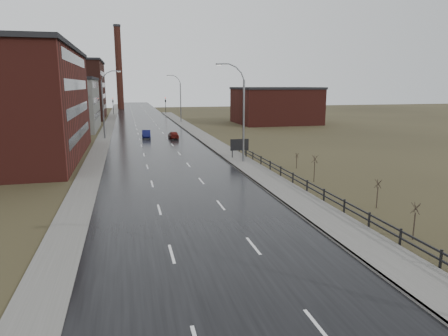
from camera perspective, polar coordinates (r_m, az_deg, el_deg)
road at (r=68.85m, az=-10.06°, el=4.13°), size 14.00×300.00×0.06m
sidewalk_right at (r=45.89m, az=2.88°, el=0.61°), size 3.20×180.00×0.18m
curb_right at (r=45.49m, az=1.04°, el=0.52°), size 0.16×180.00×0.18m
sidewalk_left at (r=68.82m, az=-16.90°, el=3.83°), size 2.40×260.00×0.12m
warehouse_mid at (r=87.29m, az=-23.01°, el=8.41°), size 16.32×20.40×10.50m
warehouse_far at (r=117.63m, az=-23.27°, el=10.24°), size 26.52×24.48×15.50m
building_right at (r=96.67m, az=7.34°, el=8.88°), size 18.36×16.32×8.50m
smokestack at (r=158.28m, az=-14.78°, el=13.75°), size 2.70×2.70×30.70m
streetlight_right_mid at (r=46.06m, az=2.47°, el=7.87°), size 3.36×0.28×11.35m
streetlight_left at (r=70.28m, az=-16.69°, el=8.73°), size 3.36×0.28×11.35m
streetlight_right_far at (r=99.02m, az=-6.40°, el=9.88°), size 3.36×0.28×11.35m
guardrail at (r=31.32m, az=14.69°, el=-3.88°), size 0.10×53.05×1.10m
shrub_c at (r=26.04m, az=25.58°, el=-6.75°), size 0.54×0.56×2.25m
shrub_d at (r=31.49m, az=21.08°, el=-3.36°), size 0.52×0.55×2.19m
shrub_e at (r=38.32m, az=12.81°, el=0.04°), size 0.60×0.64×2.56m
shrub_f at (r=44.22m, az=10.34°, el=1.08°), size 0.41×0.43×1.70m
billboard at (r=49.28m, az=2.22°, el=3.26°), size 2.34×0.17×2.46m
traffic_light_left at (r=128.26m, az=-15.60°, el=9.38°), size 0.58×2.73×5.30m
traffic_light_right at (r=128.80m, az=-8.37°, el=9.69°), size 0.58×2.73×5.30m
car_near at (r=70.11m, az=-11.04°, el=4.75°), size 1.59×4.10×1.33m
car_far at (r=68.41m, az=-7.23°, el=4.69°), size 1.57×3.83×1.30m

